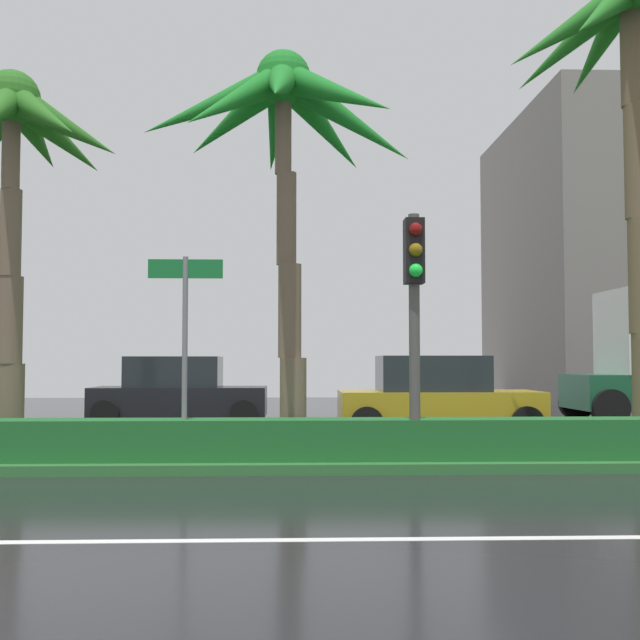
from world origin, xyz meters
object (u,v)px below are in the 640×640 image
(street_name_sign, at_px, (185,329))
(car_in_traffic_leading, at_px, (178,392))
(palm_tree_centre_left, at_px, (12,143))
(palm_tree_centre_right, at_px, (634,71))
(car_in_traffic_second, at_px, (437,397))
(traffic_signal_median_right, at_px, (414,290))
(palm_tree_centre, at_px, (282,125))

(street_name_sign, distance_m, car_in_traffic_leading, 8.53)
(palm_tree_centre_left, relative_size, palm_tree_centre_right, 0.76)
(street_name_sign, bearing_deg, car_in_traffic_second, 48.73)
(street_name_sign, bearing_deg, palm_tree_centre_right, 9.54)
(palm_tree_centre_left, xyz_separation_m, traffic_signal_median_right, (6.36, -1.42, -2.51))
(palm_tree_centre_left, height_order, palm_tree_centre_right, palm_tree_centre_right)
(palm_tree_centre_left, relative_size, car_in_traffic_second, 1.44)
(palm_tree_centre, bearing_deg, palm_tree_centre_left, 179.11)
(traffic_signal_median_right, bearing_deg, car_in_traffic_leading, 118.41)
(palm_tree_centre_right, xyz_separation_m, car_in_traffic_second, (-2.64, 4.14, -5.68))
(street_name_sign, xyz_separation_m, car_in_traffic_leading, (-1.26, 8.34, -1.25))
(palm_tree_centre_left, height_order, car_in_traffic_second, palm_tree_centre_left)
(traffic_signal_median_right, relative_size, car_in_traffic_second, 0.84)
(palm_tree_centre_right, bearing_deg, palm_tree_centre, -179.00)
(car_in_traffic_second, bearing_deg, palm_tree_centre_right, -57.50)
(palm_tree_centre, xyz_separation_m, car_in_traffic_second, (3.31, 4.24, -4.67))
(palm_tree_centre, distance_m, car_in_traffic_second, 7.12)
(palm_tree_centre_left, relative_size, palm_tree_centre, 0.94)
(street_name_sign, bearing_deg, palm_tree_centre, 38.82)
(palm_tree_centre, relative_size, palm_tree_centre_right, 0.80)
(palm_tree_centre_right, height_order, car_in_traffic_leading, palm_tree_centre_right)
(palm_tree_centre_left, distance_m, car_in_traffic_leading, 8.53)
(palm_tree_centre, relative_size, car_in_traffic_second, 1.53)
(palm_tree_centre_left, bearing_deg, street_name_sign, -21.88)
(palm_tree_centre_left, bearing_deg, palm_tree_centre, -0.89)
(palm_tree_centre, xyz_separation_m, street_name_sign, (-1.41, -1.13, -3.41))
(palm_tree_centre, bearing_deg, car_in_traffic_leading, 110.34)
(car_in_traffic_second, bearing_deg, street_name_sign, -131.27)
(palm_tree_centre_left, bearing_deg, car_in_traffic_leading, 76.42)
(palm_tree_centre, relative_size, traffic_signal_median_right, 1.82)
(palm_tree_centre_right, bearing_deg, traffic_signal_median_right, -159.88)
(palm_tree_centre, bearing_deg, traffic_signal_median_right, -34.65)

